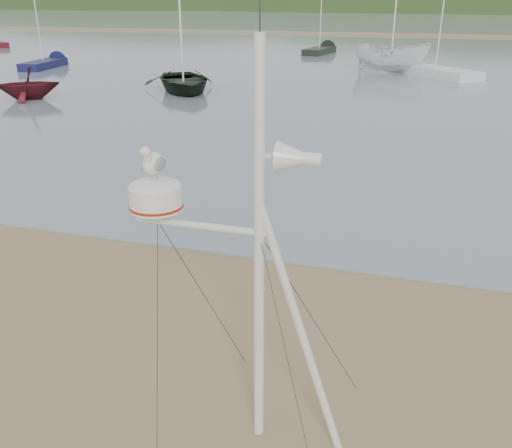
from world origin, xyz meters
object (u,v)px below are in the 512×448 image
(sailboat_blue_near, at_px, (53,62))
(boat_white, at_px, (393,33))
(boat_dark, at_px, (181,39))
(sailboat_dark_mid, at_px, (325,49))
(mast_rig, at_px, (252,340))
(boat_red, at_px, (25,69))
(sailboat_white_near, at_px, (411,67))

(sailboat_blue_near, bearing_deg, boat_white, 7.32)
(boat_dark, bearing_deg, boat_white, 15.31)
(sailboat_dark_mid, bearing_deg, boat_dark, -98.23)
(mast_rig, bearing_deg, boat_dark, 115.42)
(boat_red, relative_size, sailboat_dark_mid, 0.45)
(boat_white, bearing_deg, mast_rig, -165.84)
(sailboat_white_near, bearing_deg, mast_rig, -91.12)
(boat_white, xyz_separation_m, sailboat_dark_mid, (-6.42, 12.55, -2.20))
(sailboat_blue_near, bearing_deg, boat_dark, -30.10)
(boat_red, height_order, boat_white, boat_white)
(sailboat_dark_mid, bearing_deg, sailboat_white_near, -56.29)
(mast_rig, relative_size, sailboat_dark_mid, 0.83)
(boat_white, height_order, sailboat_dark_mid, sailboat_dark_mid)
(boat_dark, distance_m, sailboat_dark_mid, 23.72)
(sailboat_dark_mid, xyz_separation_m, sailboat_white_near, (7.67, -11.50, -0.00))
(mast_rig, xyz_separation_m, boat_dark, (-10.39, 21.87, 1.37))
(mast_rig, distance_m, boat_white, 32.70)
(boat_dark, bearing_deg, sailboat_dark_mid, 49.27)
(boat_red, height_order, sailboat_blue_near, sailboat_blue_near)
(sailboat_dark_mid, relative_size, sailboat_blue_near, 1.07)
(mast_rig, height_order, boat_red, mast_rig)
(mast_rig, bearing_deg, sailboat_white_near, 88.88)
(sailboat_dark_mid, bearing_deg, boat_red, -109.06)
(boat_red, relative_size, sailboat_blue_near, 0.48)
(sailboat_dark_mid, relative_size, sailboat_white_near, 0.78)
(sailboat_blue_near, bearing_deg, sailboat_white_near, 9.35)
(sailboat_blue_near, bearing_deg, mast_rig, -51.19)
(mast_rig, distance_m, sailboat_white_near, 33.75)
(mast_rig, xyz_separation_m, sailboat_white_near, (0.66, 33.73, -0.98))
(mast_rig, distance_m, boat_red, 24.16)
(boat_dark, xyz_separation_m, boat_red, (-6.17, -4.27, -1.19))
(boat_red, xyz_separation_m, boat_white, (15.97, 15.08, 1.04))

